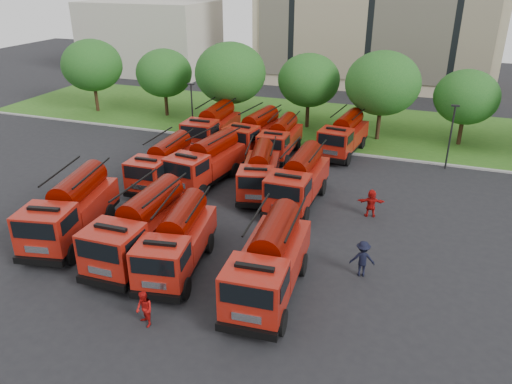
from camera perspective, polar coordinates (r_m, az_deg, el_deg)
ground at (r=28.57m, az=-4.48°, el=-6.33°), size 140.00×140.00×0.00m
lawn at (r=51.45m, az=7.48°, el=7.85°), size 70.00×16.00×0.12m
curb at (r=43.94m, az=5.08°, el=5.07°), size 70.00×0.30×0.14m
side_building at (r=78.19m, az=-11.92°, el=16.92°), size 18.00×12.00×10.00m
tree_0 at (r=56.86m, az=-18.24°, el=13.60°), size 6.30×6.30×7.70m
tree_1 at (r=53.34m, az=-10.47°, el=13.22°), size 5.71×5.71×6.98m
tree_2 at (r=48.35m, az=-2.95°, el=13.42°), size 6.72×6.72×8.22m
tree_3 at (r=48.65m, az=6.06°, el=12.58°), size 5.88×5.88×7.19m
tree_4 at (r=45.93m, az=14.28°, el=11.96°), size 6.55×6.55×8.01m
tree_5 at (r=46.95m, az=22.92°, el=9.97°), size 5.46×5.46×6.68m
lamp_post_0 at (r=45.93m, az=-7.31°, el=9.52°), size 0.60×0.25×5.11m
lamp_post_1 at (r=41.17m, az=21.38°, el=6.26°), size 0.60×0.25×5.11m
fire_truck_0 at (r=30.69m, az=-20.38°, el=-1.83°), size 4.19×8.17×3.55m
fire_truck_1 at (r=27.56m, az=-12.98°, el=-3.91°), size 2.95×7.82×3.54m
fire_truck_2 at (r=26.25m, az=-8.95°, el=-5.47°), size 3.58×7.39×3.22m
fire_truck_3 at (r=23.95m, az=1.55°, el=-7.91°), size 3.26×7.89×3.51m
fire_truck_4 at (r=36.50m, az=-10.49°, el=3.23°), size 2.78×7.15×3.22m
fire_truck_5 at (r=36.27m, az=-5.66°, el=3.51°), size 3.49×7.65×3.36m
fire_truck_6 at (r=34.60m, az=0.41°, el=2.31°), size 3.77×7.07×3.06m
fire_truck_7 at (r=33.04m, az=4.89°, el=1.43°), size 2.81×7.50×3.40m
fire_truck_8 at (r=44.04m, az=-5.02°, el=7.43°), size 3.00×7.74×3.49m
fire_truck_9 at (r=42.64m, az=-0.16°, el=6.81°), size 3.37×7.51×3.30m
fire_truck_10 at (r=41.68m, az=2.82°, el=6.16°), size 2.61×6.71×3.02m
fire_truck_11 at (r=42.73m, az=10.01°, el=6.44°), size 3.24×7.37×3.25m
firefighter_0 at (r=23.15m, az=-0.48°, el=-14.60°), size 0.72×0.54×1.90m
firefighter_1 at (r=23.49m, az=-12.46°, el=-14.61°), size 0.96×0.85×1.73m
firefighter_2 at (r=24.02m, az=-3.32°, el=-12.97°), size 0.84×1.22×1.91m
firefighter_3 at (r=26.70m, az=11.89°, el=-9.25°), size 1.38×0.91×1.97m
firefighter_4 at (r=32.11m, az=-6.22°, el=-2.71°), size 0.97×1.02×1.76m
firefighter_5 at (r=32.70m, az=12.87°, el=-2.70°), size 1.82×1.09×1.83m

